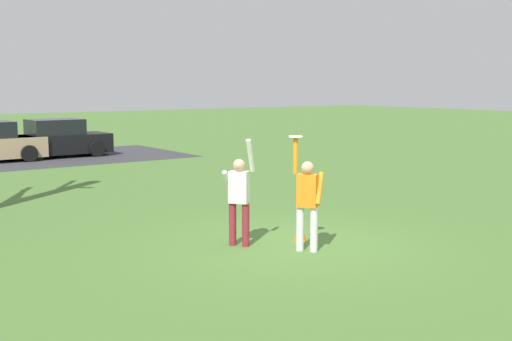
% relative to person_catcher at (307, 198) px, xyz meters
% --- Properties ---
extents(ground_plane, '(120.00, 120.00, 0.00)m').
position_rel_person_catcher_xyz_m(ground_plane, '(0.07, 0.51, -0.98)').
color(ground_plane, '#4C7533').
extents(person_catcher, '(0.54, 0.58, 2.08)m').
position_rel_person_catcher_xyz_m(person_catcher, '(0.00, 0.00, 0.00)').
color(person_catcher, silver).
rests_on(person_catcher, ground_plane).
extents(person_defender, '(0.63, 0.66, 2.04)m').
position_rel_person_catcher_xyz_m(person_defender, '(-0.78, 1.05, -0.00)').
color(person_defender, maroon).
rests_on(person_defender, ground_plane).
extents(frisbee_disc, '(0.25, 0.25, 0.02)m').
position_rel_person_catcher_xyz_m(frisbee_disc, '(-0.13, 0.18, 1.11)').
color(frisbee_disc, white).
rests_on(frisbee_disc, person_catcher).
extents(parked_car_black, '(4.14, 2.12, 1.59)m').
position_rel_person_catcher_xyz_m(parked_car_black, '(1.58, 17.89, -0.25)').
color(parked_car_black, black).
rests_on(parked_car_black, ground_plane).
extents(field_cone_orange, '(0.26, 0.26, 0.32)m').
position_rel_person_catcher_xyz_m(field_cone_orange, '(0.43, 0.70, -0.82)').
color(field_cone_orange, orange).
rests_on(field_cone_orange, ground_plane).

